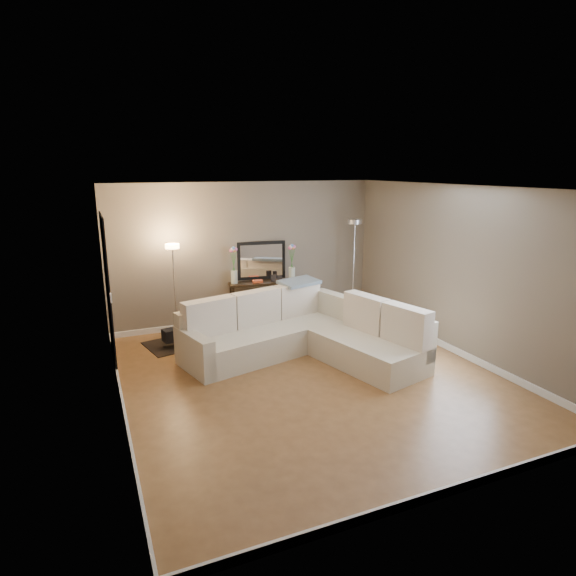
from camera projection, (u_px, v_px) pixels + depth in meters
name	position (u px, v px, depth m)	size (l,w,h in m)	color
floor	(310.00, 377.00, 6.72)	(5.00, 5.50, 0.01)	#926035
ceiling	(313.00, 187.00, 6.08)	(5.00, 5.50, 0.01)	white
wall_back	(247.00, 254.00, 8.86)	(5.00, 0.02, 2.60)	#786D5D
wall_front	(458.00, 362.00, 3.94)	(5.00, 0.02, 2.60)	#786D5D
wall_left	(112.00, 308.00, 5.45)	(0.02, 5.50, 2.60)	#786D5D
wall_right	(459.00, 271.00, 7.35)	(0.02, 5.50, 2.60)	#786D5D
baseboard_back	(248.00, 319.00, 9.15)	(5.00, 0.03, 0.10)	white
baseboard_front	(443.00, 492.00, 4.27)	(5.00, 0.03, 0.10)	white
baseboard_left	(124.00, 408.00, 5.76)	(0.03, 5.50, 0.10)	white
baseboard_right	(451.00, 348.00, 7.65)	(0.03, 5.50, 0.10)	white
doorway	(108.00, 290.00, 7.03)	(0.02, 1.20, 2.20)	black
switch_plate	(111.00, 298.00, 6.24)	(0.02, 0.08, 0.12)	white
sectional_sofa	(301.00, 333.00, 7.44)	(3.29, 2.76, 0.96)	beige
throw_blanket	(299.00, 282.00, 8.09)	(0.69, 0.40, 0.05)	gray
console_table	(260.00, 300.00, 8.95)	(1.32, 0.51, 0.79)	black
leaning_mirror	(261.00, 260.00, 8.95)	(0.91, 0.16, 0.71)	black
table_decor	(264.00, 280.00, 8.84)	(0.55, 0.16, 0.13)	#E55128
flower_vase_left	(234.00, 268.00, 8.68)	(0.15, 0.13, 0.68)	silver
flower_vase_right	(292.00, 265.00, 8.96)	(0.15, 0.13, 0.68)	silver
floor_lamp_lit	(174.00, 272.00, 8.01)	(0.27, 0.27, 1.62)	silver
floor_lamp_unlit	(354.00, 249.00, 9.18)	(0.34, 0.34, 1.89)	silver
charcoal_rug	(180.00, 343.00, 7.99)	(1.06, 0.79, 0.01)	black
black_bag	(172.00, 335.00, 7.77)	(0.30, 0.21, 0.19)	black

